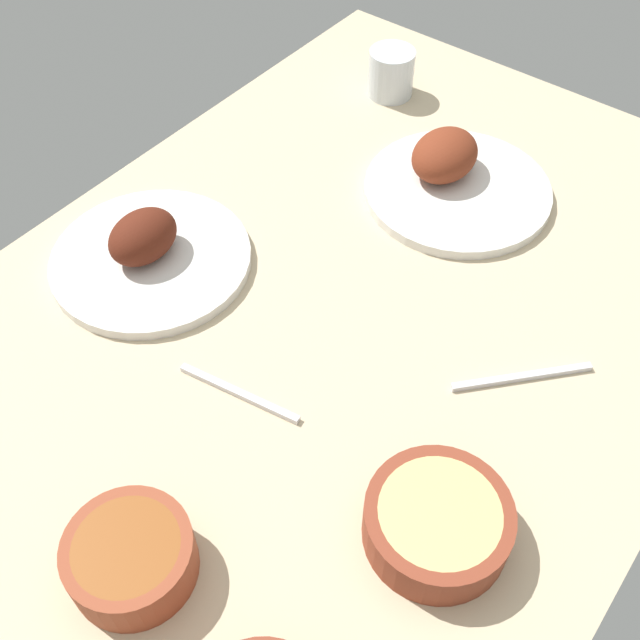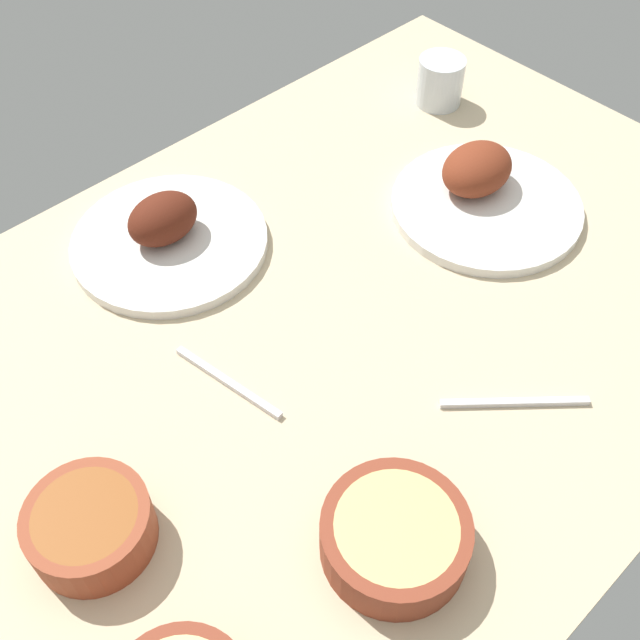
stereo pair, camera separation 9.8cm
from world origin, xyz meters
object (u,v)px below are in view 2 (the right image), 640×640
(plate_far_side, at_px, (482,192))
(spoon_loose, at_px, (228,382))
(water_tumbler, at_px, (440,81))
(bowl_soup, at_px, (90,525))
(plate_near_viewer, at_px, (168,235))
(bowl_pasta, at_px, (395,536))
(fork_loose, at_px, (514,402))

(plate_far_side, bearing_deg, spoon_loose, -179.89)
(water_tumbler, height_order, spoon_loose, water_tumbler)
(bowl_soup, height_order, water_tumbler, water_tumbler)
(bowl_soup, bearing_deg, plate_near_viewer, 44.04)
(plate_near_viewer, bearing_deg, spoon_loose, -110.27)
(plate_near_viewer, relative_size, bowl_pasta, 1.79)
(bowl_soup, height_order, fork_loose, bowl_soup)
(water_tumbler, bearing_deg, plate_near_viewer, 177.00)
(bowl_pasta, height_order, fork_loose, bowl_pasta)
(bowl_pasta, bearing_deg, plate_far_side, 30.08)
(plate_far_side, xyz_separation_m, spoon_loose, (-0.49, -0.00, -0.02))
(fork_loose, bearing_deg, water_tumbler, -88.71)
(plate_near_viewer, relative_size, spoon_loose, 1.68)
(bowl_pasta, relative_size, bowl_soup, 1.18)
(bowl_pasta, relative_size, fork_loose, 0.86)
(plate_far_side, height_order, bowl_soup, plate_far_side)
(bowl_soup, bearing_deg, water_tumbler, 17.91)
(water_tumbler, bearing_deg, bowl_pasta, -142.04)
(plate_near_viewer, height_order, water_tumbler, same)
(water_tumbler, height_order, fork_loose, water_tumbler)
(plate_far_side, xyz_separation_m, bowl_soup, (-0.71, -0.06, 0.01))
(bowl_pasta, distance_m, spoon_loose, 0.29)
(spoon_loose, bearing_deg, plate_far_side, -99.56)
(spoon_loose, bearing_deg, bowl_soup, 95.30)
(plate_far_side, bearing_deg, plate_near_viewer, 147.92)
(bowl_soup, distance_m, fork_loose, 0.50)
(fork_loose, bearing_deg, bowl_soup, 18.37)
(spoon_loose, bearing_deg, bowl_pasta, 169.18)
(bowl_pasta, relative_size, spoon_loose, 0.94)
(plate_near_viewer, bearing_deg, plate_far_side, -32.08)
(water_tumbler, xyz_separation_m, fork_loose, (-0.41, -0.48, -0.04))
(bowl_pasta, distance_m, water_tumbler, 0.82)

